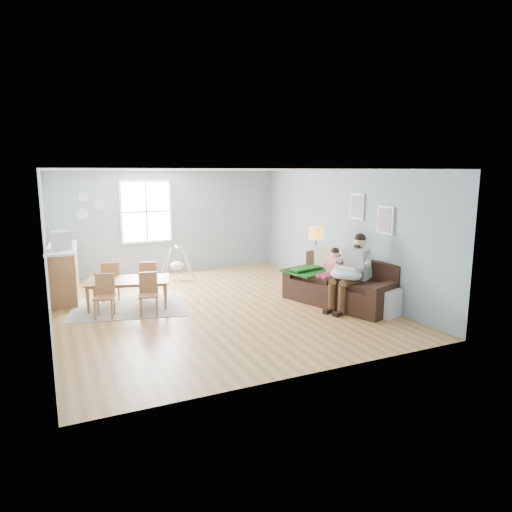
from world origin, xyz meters
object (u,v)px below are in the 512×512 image
baby_swing (177,265)px  storage_cube (385,302)px  dining_table (129,293)px  chair_nw (110,279)px  chair_ne (149,278)px  toddler (331,266)px  chair_sw (105,294)px  father (352,269)px  chair_se (148,292)px  monitor (61,240)px  floor_lamp (316,239)px  counter (64,272)px  sofa (342,288)px

baby_swing → storage_cube: bearing=-58.3°
dining_table → chair_nw: 0.69m
chair_ne → toddler: bearing=-29.1°
chair_sw → chair_ne: chair_ne is taller
father → chair_se: 3.93m
monitor → storage_cube: bearing=-33.3°
floor_lamp → chair_se: size_ratio=1.86×
chair_nw → baby_swing: (1.76, 1.29, -0.09)m
toddler → chair_nw: toddler is taller
chair_sw → baby_swing: 3.09m
father → chair_ne: bearing=145.3°
storage_cube → counter: size_ratio=0.28×
sofa → chair_ne: bearing=149.7°
dining_table → chair_ne: (0.50, 0.45, 0.17)m
father → monitor: (-5.09, 2.91, 0.50)m
sofa → father: (-0.03, -0.36, 0.47)m
chair_se → chair_ne: (0.23, 1.07, 0.01)m
baby_swing → chair_ne: bearing=-124.5°
chair_se → baby_swing: (1.23, 2.52, -0.07)m
monitor → floor_lamp: bearing=-18.1°
sofa → father: size_ratio=1.67×
storage_cube → chair_nw: 5.55m
monitor → baby_swing: size_ratio=0.44×
baby_swing → toddler: bearing=-54.8°
chair_se → counter: 2.41m
chair_sw → baby_swing: size_ratio=0.85×
chair_ne → baby_swing: (1.00, 1.46, -0.08)m
floor_lamp → chair_se: floor_lamp is taller
sofa → chair_se: 3.84m
sofa → dining_table: 4.29m
chair_se → toddler: bearing=-12.5°
chair_se → chair_ne: chair_ne is taller
storage_cube → father: bearing=116.2°
chair_ne → monitor: 1.91m
toddler → baby_swing: (-2.33, 3.31, -0.40)m
toddler → monitor: size_ratio=2.16×
chair_nw → toddler: bearing=-26.3°
storage_cube → chair_ne: bearing=141.2°
toddler → chair_se: bearing=167.5°
father → sofa: bearing=84.7°
father → baby_swing: bearing=122.5°
father → storage_cube: father is taller
storage_cube → baby_swing: (-2.77, 4.49, 0.12)m
chair_ne → dining_table: bearing=-138.2°
chair_ne → counter: 1.86m
chair_sw → storage_cube: bearing=-24.1°
chair_ne → monitor: (-1.64, 0.52, 0.84)m
father → chair_sw: size_ratio=1.84×
sofa → father: 0.59m
dining_table → father: bearing=-11.6°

